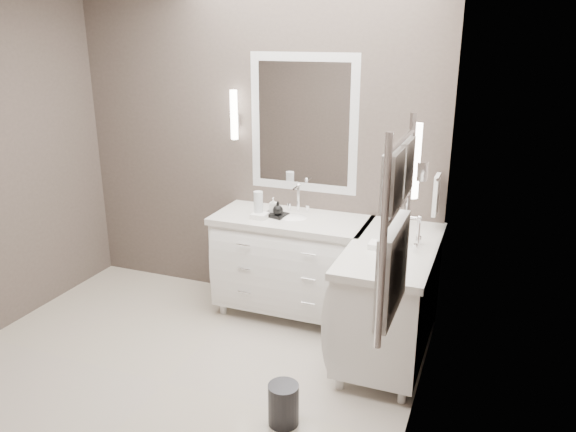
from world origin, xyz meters
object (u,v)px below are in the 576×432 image
at_px(vanity_right, 390,293).
at_px(towel_ladder, 394,237).
at_px(waste_bin, 283,404).
at_px(vanity_back, 291,260).

relative_size(vanity_right, towel_ladder, 1.38).
height_order(vanity_right, towel_ladder, towel_ladder).
distance_m(towel_ladder, waste_bin, 1.45).
relative_size(vanity_back, towel_ladder, 1.38).
bearing_deg(towel_ladder, vanity_right, 99.84).
bearing_deg(vanity_back, vanity_right, -20.38).
height_order(vanity_back, vanity_right, same).
bearing_deg(waste_bin, vanity_back, 108.90).
bearing_deg(towel_ladder, vanity_back, 124.10).
relative_size(vanity_right, waste_bin, 4.74).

